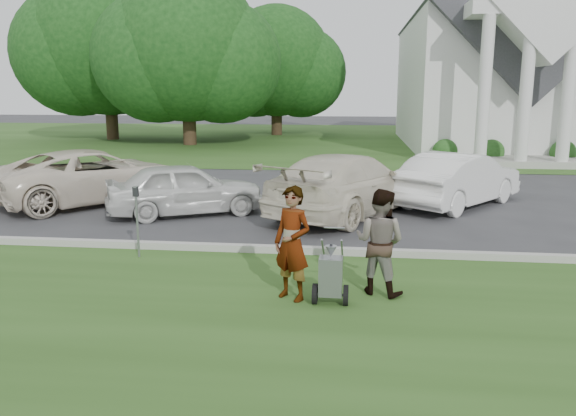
% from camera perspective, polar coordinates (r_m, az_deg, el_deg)
% --- Properties ---
extents(ground, '(120.00, 120.00, 0.00)m').
position_cam_1_polar(ground, '(10.40, -1.70, -5.47)').
color(ground, '#333335').
rests_on(ground, ground).
extents(grass_strip, '(80.00, 7.00, 0.01)m').
position_cam_1_polar(grass_strip, '(7.63, -5.04, -12.09)').
color(grass_strip, '#2A4A19').
rests_on(grass_strip, ground).
extents(church_lawn, '(80.00, 30.00, 0.01)m').
position_cam_1_polar(church_lawn, '(36.98, 4.41, 7.02)').
color(church_lawn, '#2A4A19').
rests_on(church_lawn, ground).
extents(curb, '(80.00, 0.18, 0.15)m').
position_cam_1_polar(curb, '(10.90, -1.28, -4.24)').
color(curb, '#9E9E93').
rests_on(curb, ground).
extents(church, '(9.19, 19.00, 24.10)m').
position_cam_1_polar(church, '(33.91, 20.30, 15.95)').
color(church, white).
rests_on(church, ground).
extents(tree_left, '(10.63, 8.40, 9.71)m').
position_cam_1_polar(tree_left, '(33.25, -10.26, 15.14)').
color(tree_left, '#332316').
rests_on(tree_left, ground).
extents(tree_far, '(11.64, 9.20, 10.73)m').
position_cam_1_polar(tree_far, '(38.18, -17.90, 15.20)').
color(tree_far, '#332316').
rests_on(tree_far, ground).
extents(tree_back, '(9.61, 7.60, 8.89)m').
position_cam_1_polar(tree_back, '(40.22, -1.19, 14.17)').
color(tree_back, '#332316').
rests_on(tree_back, ground).
extents(striping_cart, '(0.53, 1.04, 0.97)m').
position_cam_1_polar(striping_cart, '(8.29, 4.35, -7.04)').
color(striping_cart, black).
rests_on(striping_cart, ground).
extents(person_left, '(0.75, 0.68, 1.72)m').
position_cam_1_polar(person_left, '(8.33, 0.44, -3.72)').
color(person_left, '#999999').
rests_on(person_left, ground).
extents(person_right, '(0.99, 0.90, 1.64)m').
position_cam_1_polar(person_right, '(8.69, 9.30, -3.49)').
color(person_right, '#999999').
rests_on(person_right, ground).
extents(parking_meter_near, '(0.10, 0.09, 1.37)m').
position_cam_1_polar(parking_meter_near, '(10.80, -15.11, -0.49)').
color(parking_meter_near, gray).
rests_on(parking_meter_near, ground).
extents(car_a, '(5.42, 5.71, 1.50)m').
position_cam_1_polar(car_a, '(16.64, -19.07, 3.10)').
color(car_a, beige).
rests_on(car_a, ground).
extents(car_b, '(4.21, 3.13, 1.33)m').
position_cam_1_polar(car_b, '(14.42, -10.38, 1.95)').
color(car_b, silver).
rests_on(car_b, ground).
extents(car_c, '(4.44, 5.74, 1.55)m').
position_cam_1_polar(car_c, '(14.25, 6.00, 2.42)').
color(car_c, beige).
rests_on(car_c, ground).
extents(car_d, '(3.97, 4.44, 1.46)m').
position_cam_1_polar(car_d, '(15.92, 16.94, 2.80)').
color(car_d, white).
rests_on(car_d, ground).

